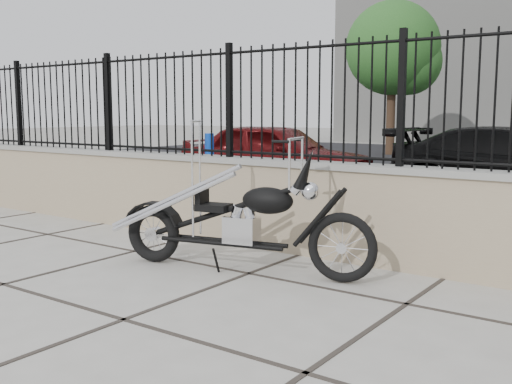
{
  "coord_description": "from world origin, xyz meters",
  "views": [
    {
      "loc": [
        3.14,
        -2.77,
        1.46
      ],
      "look_at": [
        -0.14,
        1.81,
        0.71
      ],
      "focal_mm": 42.0,
      "sensor_mm": 36.0,
      "label": 1
    }
  ],
  "objects": [
    {
      "name": "ground_plane",
      "position": [
        0.0,
        0.0,
        0.0
      ],
      "size": [
        90.0,
        90.0,
        0.0
      ],
      "primitive_type": "plane",
      "color": "#99968E",
      "rests_on": "ground"
    },
    {
      "name": "retaining_wall",
      "position": [
        0.0,
        2.5,
        0.48
      ],
      "size": [
        14.0,
        0.36,
        0.96
      ],
      "primitive_type": "cube",
      "color": "gray",
      "rests_on": "ground_plane"
    },
    {
      "name": "iron_fence",
      "position": [
        0.0,
        2.5,
        1.56
      ],
      "size": [
        14.0,
        0.08,
        1.2
      ],
      "primitive_type": "cube",
      "color": "black",
      "rests_on": "retaining_wall"
    },
    {
      "name": "chopper_motorcycle",
      "position": [
        -0.14,
        1.51,
        0.71
      ],
      "size": [
        2.39,
        0.93,
        1.41
      ],
      "primitive_type": null,
      "rotation": [
        0.0,
        0.0,
        0.22
      ],
      "color": "black",
      "rests_on": "ground_plane"
    },
    {
      "name": "car_red",
      "position": [
        -3.13,
        6.62,
        0.64
      ],
      "size": [
        3.87,
        1.83,
        1.28
      ],
      "primitive_type": "imported",
      "rotation": [
        0.0,
        0.0,
        1.66
      ],
      "color": "#510B0D",
      "rests_on": "parking_lot"
    },
    {
      "name": "bollard_a",
      "position": [
        -2.68,
        4.15,
        0.57
      ],
      "size": [
        0.14,
        0.14,
        1.14
      ],
      "primitive_type": "cylinder",
      "rotation": [
        0.0,
        0.0,
        0.04
      ],
      "color": "blue",
      "rests_on": "ground_plane"
    },
    {
      "name": "tree_left",
      "position": [
        -5.12,
        16.67,
        3.73
      ],
      "size": [
        3.15,
        3.15,
        5.32
      ],
      "rotation": [
        0.0,
        0.0,
        -0.41
      ],
      "color": "#382619",
      "rests_on": "ground_plane"
    }
  ]
}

